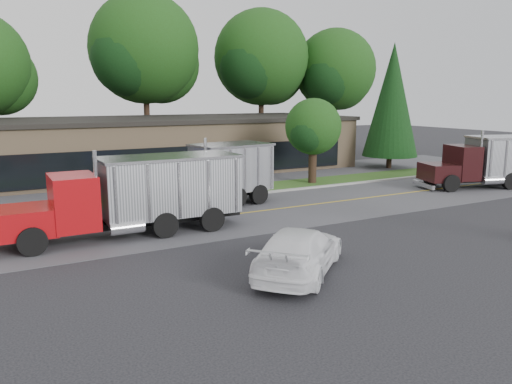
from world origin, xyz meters
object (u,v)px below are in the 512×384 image
dump_truck_blue (216,173)px  rally_car (299,251)px  dump_truck_red (138,193)px  dump_truck_maroon (492,160)px

dump_truck_blue → rally_car: (-2.01, -11.23, -1.01)m
dump_truck_red → dump_truck_maroon: size_ratio=1.19×
dump_truck_red → rally_car: dump_truck_red is taller
dump_truck_blue → rally_car: dump_truck_blue is taller
dump_truck_blue → dump_truck_maroon: same height
dump_truck_maroon → dump_truck_blue: bearing=6.7°
dump_truck_red → rally_car: (3.37, -7.52, -1.03)m
dump_truck_red → dump_truck_maroon: bearing=-179.2°
dump_truck_red → dump_truck_blue: size_ratio=1.42×
rally_car → dump_truck_red: bearing=-17.7°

